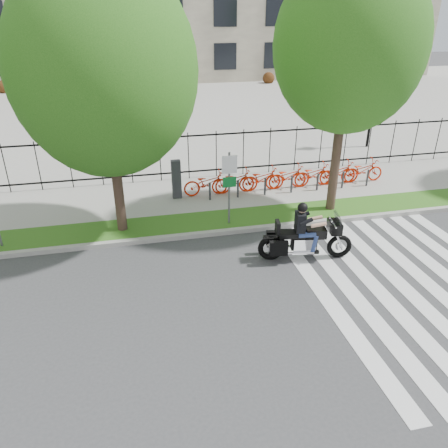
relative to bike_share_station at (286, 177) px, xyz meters
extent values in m
plane|color=#38383A|center=(-3.65, -7.20, -0.64)|extent=(120.00, 120.00, 0.00)
cube|color=#98978F|center=(-3.65, -3.10, -0.57)|extent=(60.00, 0.20, 0.15)
cube|color=#275A16|center=(-3.65, -2.25, -0.57)|extent=(60.00, 1.50, 0.15)
cube|color=gray|center=(-3.65, 0.25, -0.57)|extent=(60.00, 3.50, 0.15)
cube|color=gray|center=(-3.65, 17.80, -0.59)|extent=(80.00, 34.00, 0.10)
cylinder|color=black|center=(6.35, 4.80, 1.36)|extent=(0.14, 0.14, 4.00)
cylinder|color=black|center=(6.35, 4.80, 3.26)|extent=(0.06, 0.70, 0.70)
sphere|color=white|center=(6.00, 4.80, 3.36)|extent=(0.36, 0.36, 0.36)
sphere|color=white|center=(6.70, 4.80, 3.36)|extent=(0.36, 0.36, 0.36)
cylinder|color=#38261F|center=(-6.55, -2.25, 1.23)|extent=(0.32, 0.32, 3.45)
ellipsoid|color=#1C5513|center=(-6.55, -2.25, 4.57)|extent=(5.36, 5.36, 6.16)
cylinder|color=#38261F|center=(0.93, -2.25, 1.58)|extent=(0.32, 0.32, 4.14)
ellipsoid|color=#1C5513|center=(0.93, -2.25, 5.08)|extent=(4.78, 4.78, 5.50)
cube|color=#2D2D33|center=(-4.43, 0.00, 0.26)|extent=(0.35, 0.25, 1.50)
imported|color=red|center=(-3.23, 0.00, 0.00)|extent=(1.87, 0.65, 0.98)
cylinder|color=#2D2D33|center=(-3.23, -0.50, -0.14)|extent=(0.08, 0.08, 0.70)
imported|color=red|center=(-2.13, 0.00, 0.00)|extent=(1.87, 0.65, 0.98)
cylinder|color=#2D2D33|center=(-2.13, -0.50, -0.14)|extent=(0.08, 0.08, 0.70)
imported|color=red|center=(-1.03, 0.00, 0.00)|extent=(1.87, 0.65, 0.98)
cylinder|color=#2D2D33|center=(-1.03, -0.50, -0.14)|extent=(0.08, 0.08, 0.70)
imported|color=red|center=(0.07, 0.00, 0.00)|extent=(1.87, 0.65, 0.98)
cylinder|color=#2D2D33|center=(0.07, -0.50, -0.14)|extent=(0.08, 0.08, 0.70)
imported|color=red|center=(1.17, 0.00, 0.00)|extent=(1.87, 0.65, 0.98)
cylinder|color=#2D2D33|center=(1.17, -0.50, -0.14)|extent=(0.08, 0.08, 0.70)
imported|color=red|center=(2.27, 0.00, 0.00)|extent=(1.87, 0.65, 0.98)
cylinder|color=#2D2D33|center=(2.27, -0.50, -0.14)|extent=(0.08, 0.08, 0.70)
imported|color=red|center=(3.37, 0.00, 0.00)|extent=(1.87, 0.65, 0.98)
cylinder|color=#2D2D33|center=(3.37, -0.50, -0.14)|extent=(0.08, 0.08, 0.70)
cylinder|color=#59595B|center=(-2.98, -2.60, 0.76)|extent=(0.07, 0.07, 2.50)
cube|color=white|center=(-2.98, -2.64, 1.61)|extent=(0.50, 0.03, 0.60)
cube|color=#0C6626|center=(-2.98, -2.64, 1.01)|extent=(0.45, 0.03, 0.35)
torus|color=black|center=(-0.23, -5.31, -0.28)|extent=(0.76, 0.26, 0.75)
torus|color=black|center=(-2.26, -4.96, -0.28)|extent=(0.81, 0.29, 0.79)
cube|color=black|center=(-0.44, -5.27, 0.39)|extent=(0.42, 0.64, 0.33)
cube|color=#26262B|center=(-0.36, -5.28, 0.64)|extent=(0.25, 0.56, 0.33)
cube|color=silver|center=(-1.29, -5.12, -0.16)|extent=(0.70, 0.47, 0.43)
cube|color=black|center=(-0.97, -5.18, 0.20)|extent=(0.65, 0.46, 0.28)
cube|color=black|center=(-1.67, -5.06, 0.18)|extent=(0.81, 0.51, 0.15)
cube|color=black|center=(-2.10, -4.99, 0.42)|extent=(0.17, 0.38, 0.37)
cube|color=black|center=(-2.15, -5.31, -0.10)|extent=(0.56, 0.26, 0.43)
cube|color=black|center=(-2.04, -4.67, -0.10)|extent=(0.56, 0.26, 0.43)
cube|color=black|center=(-1.45, -5.10, 0.57)|extent=(0.33, 0.47, 0.56)
sphere|color=tan|center=(-1.42, -5.10, 0.98)|extent=(0.25, 0.25, 0.25)
sphere|color=black|center=(-1.42, -5.10, 1.03)|extent=(0.29, 0.29, 0.29)
camera|label=1|loc=(-6.12, -15.65, 6.16)|focal=35.00mm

